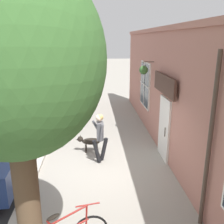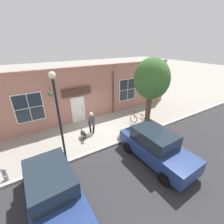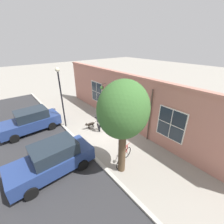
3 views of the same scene
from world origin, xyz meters
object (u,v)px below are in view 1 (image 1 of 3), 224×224
object	(u,v)px
parked_car_nearest_curb	(5,110)
street_lamp	(51,60)
street_tree_by_curb	(9,67)
fire_hydrant	(65,109)
pedestrian_walking	(100,134)
dog_on_leash	(90,141)

from	to	relation	value
parked_car_nearest_curb	street_lamp	distance (m)	3.43
street_tree_by_curb	street_lamp	world-z (taller)	street_tree_by_curb
street_tree_by_curb	fire_hydrant	distance (m)	9.74
parked_car_nearest_curb	pedestrian_walking	bearing A→B (deg)	140.32
dog_on_leash	parked_car_nearest_curb	bearing A→B (deg)	-35.05
dog_on_leash	parked_car_nearest_curb	xyz separation A→B (m)	(3.77, -2.65, 0.48)
fire_hydrant	pedestrian_walking	bearing A→B (deg)	107.91
street_lamp	fire_hydrant	distance (m)	3.93
dog_on_leash	street_tree_by_curb	bearing A→B (deg)	78.69
street_lamp	fire_hydrant	size ratio (longest dim) A/B	6.29
dog_on_leash	fire_hydrant	size ratio (longest dim) A/B	1.40
dog_on_leash	fire_hydrant	bearing A→B (deg)	-73.36
pedestrian_walking	dog_on_leash	world-z (taller)	pedestrian_walking
street_tree_by_curb	street_lamp	distance (m)	6.44
dog_on_leash	street_lamp	xyz separation A→B (m)	(1.44, -1.60, 2.76)
street_tree_by_curb	fire_hydrant	xyz separation A→B (m)	(0.35, -9.20, -3.18)
pedestrian_walking	dog_on_leash	bearing A→B (deg)	-65.28
dog_on_leash	street_tree_by_curb	xyz separation A→B (m)	(0.96, 4.81, 3.18)
parked_car_nearest_curb	street_lamp	bearing A→B (deg)	155.79
dog_on_leash	street_tree_by_curb	world-z (taller)	street_tree_by_curb
pedestrian_walking	parked_car_nearest_curb	xyz separation A→B (m)	(4.13, -3.43, -0.11)
pedestrian_walking	street_lamp	distance (m)	3.69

